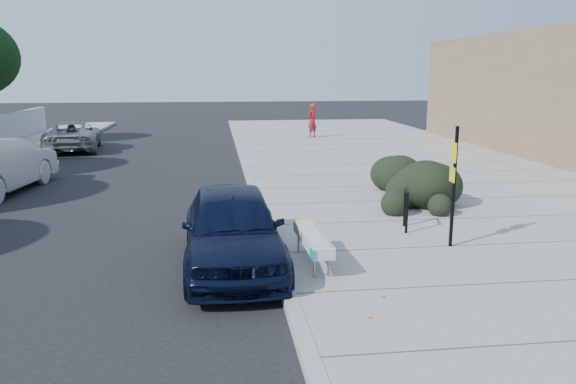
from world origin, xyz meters
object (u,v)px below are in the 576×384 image
at_px(sign_post, 453,179).
at_px(sedan_navy, 233,228).
at_px(bench, 313,239).
at_px(suv_silver, 73,136).
at_px(pedestrian, 312,120).
at_px(bike_rack, 406,205).

bearing_deg(sign_post, sedan_navy, -172.96).
bearing_deg(bench, sign_post, 10.73).
relative_size(sign_post, sedan_navy, 0.54).
relative_size(bench, suv_silver, 0.39).
bearing_deg(pedestrian, bench, 39.46).
bearing_deg(sign_post, bike_rack, 113.74).
relative_size(sedan_navy, suv_silver, 0.91).
distance_m(sign_post, sedan_navy, 4.30).
height_order(sign_post, pedestrian, sign_post).
bearing_deg(bench, sedan_navy, 161.94).
xyz_separation_m(bench, sedan_navy, (-1.40, 0.40, 0.14)).
relative_size(bike_rack, sedan_navy, 0.20).
height_order(sign_post, suv_silver, sign_post).
distance_m(bench, bike_rack, 3.05).
height_order(sedan_navy, pedestrian, pedestrian).
bearing_deg(bike_rack, sedan_navy, -143.41).
xyz_separation_m(bench, bike_rack, (2.37, 1.92, 0.09)).
bearing_deg(bike_rack, bench, -126.35).
height_order(bike_rack, sedan_navy, sedan_navy).
xyz_separation_m(suv_silver, pedestrian, (11.47, 2.46, 0.37)).
height_order(sedan_navy, suv_silver, sedan_navy).
height_order(bench, sedan_navy, sedan_navy).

